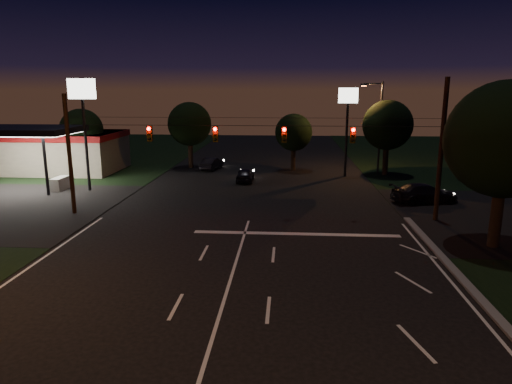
# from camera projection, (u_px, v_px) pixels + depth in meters

# --- Properties ---
(ground) EXTENTS (140.00, 140.00, 0.00)m
(ground) POSITION_uv_depth(u_px,v_px,m) (213.00, 335.00, 15.65)
(ground) COLOR black
(ground) RESTS_ON ground
(stop_bar) EXTENTS (12.00, 0.50, 0.01)m
(stop_bar) POSITION_uv_depth(u_px,v_px,m) (296.00, 234.00, 26.63)
(stop_bar) COLOR silver
(stop_bar) RESTS_ON ground
(utility_pole_right) EXTENTS (0.30, 0.30, 9.00)m
(utility_pole_right) POSITION_uv_depth(u_px,v_px,m) (435.00, 220.00, 29.42)
(utility_pole_right) COLOR black
(utility_pole_right) RESTS_ON ground
(utility_pole_left) EXTENTS (0.28, 0.28, 8.00)m
(utility_pole_left) POSITION_uv_depth(u_px,v_px,m) (75.00, 213.00, 31.07)
(utility_pole_left) COLOR black
(utility_pole_left) RESTS_ON ground
(signal_span) EXTENTS (24.00, 0.40, 1.56)m
(signal_span) POSITION_uv_depth(u_px,v_px,m) (250.00, 134.00, 29.00)
(signal_span) COLOR black
(signal_span) RESTS_ON ground
(gas_station) EXTENTS (14.20, 16.10, 5.25)m
(gas_station) POSITION_uv_depth(u_px,v_px,m) (48.00, 149.00, 46.20)
(gas_station) COLOR gray
(gas_station) RESTS_ON ground
(pole_sign_left_near) EXTENTS (2.20, 0.30, 9.10)m
(pole_sign_left_near) POSITION_uv_depth(u_px,v_px,m) (83.00, 106.00, 36.49)
(pole_sign_left_near) COLOR black
(pole_sign_left_near) RESTS_ON ground
(pole_sign_right) EXTENTS (1.80, 0.30, 8.40)m
(pole_sign_right) POSITION_uv_depth(u_px,v_px,m) (348.00, 111.00, 42.92)
(pole_sign_right) COLOR black
(pole_sign_right) RESTS_ON ground
(street_light_right_far) EXTENTS (2.20, 0.35, 9.00)m
(street_light_right_far) POSITION_uv_depth(u_px,v_px,m) (378.00, 121.00, 44.86)
(street_light_right_far) COLOR black
(street_light_right_far) RESTS_ON ground
(tree_right_near) EXTENTS (6.00, 6.00, 8.76)m
(tree_right_near) POSITION_uv_depth(u_px,v_px,m) (504.00, 141.00, 23.36)
(tree_right_near) COLOR black
(tree_right_near) RESTS_ON ground
(tree_far_a) EXTENTS (4.20, 4.20, 6.42)m
(tree_far_a) POSITION_uv_depth(u_px,v_px,m) (82.00, 131.00, 45.26)
(tree_far_a) COLOR black
(tree_far_a) RESTS_ON ground
(tree_far_b) EXTENTS (4.60, 4.60, 6.98)m
(tree_far_b) POSITION_uv_depth(u_px,v_px,m) (190.00, 125.00, 48.39)
(tree_far_b) COLOR black
(tree_far_b) RESTS_ON ground
(tree_far_c) EXTENTS (3.80, 3.80, 5.86)m
(tree_far_c) POSITION_uv_depth(u_px,v_px,m) (294.00, 133.00, 46.80)
(tree_far_c) COLOR black
(tree_far_c) RESTS_ON ground
(tree_far_d) EXTENTS (4.80, 4.80, 7.30)m
(tree_far_d) POSITION_uv_depth(u_px,v_px,m) (387.00, 126.00, 44.05)
(tree_far_d) COLOR black
(tree_far_d) RESTS_ON ground
(tree_far_e) EXTENTS (4.00, 4.00, 6.18)m
(tree_far_e) POSITION_uv_depth(u_px,v_px,m) (480.00, 136.00, 41.69)
(tree_far_e) COLOR black
(tree_far_e) RESTS_ON ground
(car_oncoming_a) EXTENTS (1.50, 3.67, 1.25)m
(car_oncoming_a) POSITION_uv_depth(u_px,v_px,m) (245.00, 175.00, 41.62)
(car_oncoming_a) COLOR black
(car_oncoming_a) RESTS_ON ground
(car_oncoming_b) EXTENTS (2.07, 3.97, 1.25)m
(car_oncoming_b) POSITION_uv_depth(u_px,v_px,m) (212.00, 164.00, 48.04)
(car_oncoming_b) COLOR black
(car_oncoming_b) RESTS_ON ground
(car_cross) EXTENTS (5.30, 3.18, 1.44)m
(car_cross) POSITION_uv_depth(u_px,v_px,m) (425.00, 193.00, 33.78)
(car_cross) COLOR black
(car_cross) RESTS_ON ground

